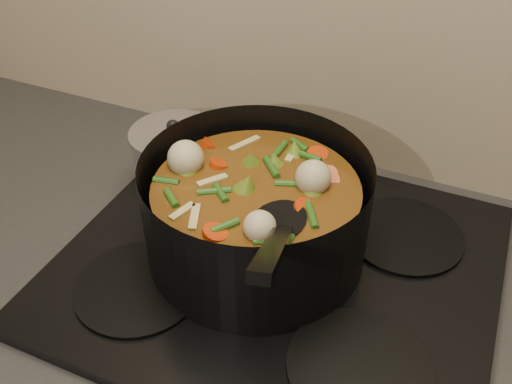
% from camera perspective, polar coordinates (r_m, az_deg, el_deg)
% --- Properties ---
extents(stovetop, '(0.62, 0.54, 0.03)m').
position_cam_1_polar(stovetop, '(0.86, 2.22, -7.31)').
color(stovetop, black).
rests_on(stovetop, counter).
extents(stockpot, '(0.34, 0.42, 0.24)m').
position_cam_1_polar(stockpot, '(0.82, 0.01, -2.14)').
color(stockpot, black).
rests_on(stockpot, stovetop).
extents(saucepan, '(0.15, 0.15, 0.12)m').
position_cam_1_polar(saucepan, '(0.98, -8.00, 3.54)').
color(saucepan, silver).
rests_on(saucepan, stovetop).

